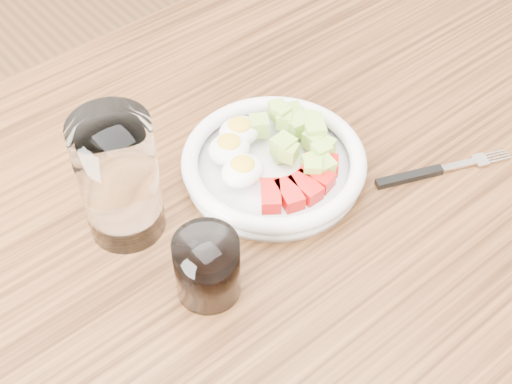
% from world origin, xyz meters
% --- Properties ---
extents(dining_table, '(1.50, 0.90, 0.77)m').
position_xyz_m(dining_table, '(0.00, 0.00, 0.67)').
color(dining_table, brown).
rests_on(dining_table, ground).
extents(bowl, '(0.24, 0.24, 0.06)m').
position_xyz_m(bowl, '(0.05, 0.04, 0.79)').
color(bowl, white).
rests_on(bowl, dining_table).
extents(fork, '(0.19, 0.09, 0.01)m').
position_xyz_m(fork, '(0.20, -0.09, 0.77)').
color(fork, black).
rests_on(fork, dining_table).
extents(water_glass, '(0.09, 0.09, 0.17)m').
position_xyz_m(water_glass, '(-0.15, 0.09, 0.85)').
color(water_glass, white).
rests_on(water_glass, dining_table).
extents(coffee_glass, '(0.07, 0.07, 0.08)m').
position_xyz_m(coffee_glass, '(-0.13, -0.05, 0.81)').
color(coffee_glass, white).
rests_on(coffee_glass, dining_table).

